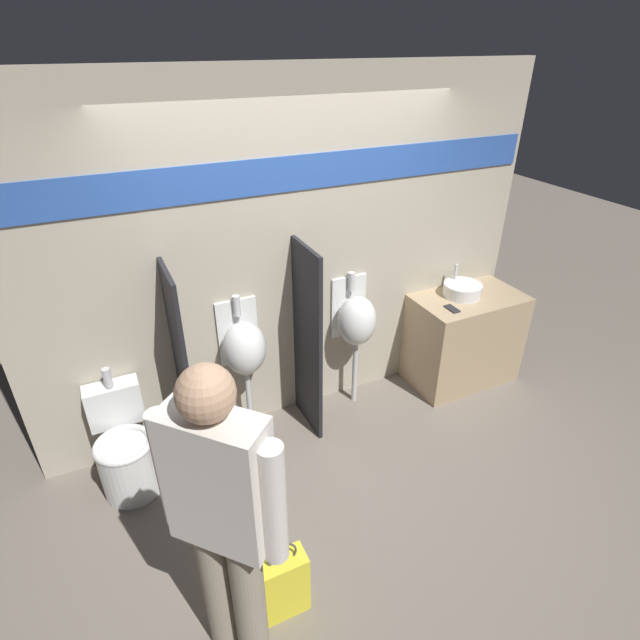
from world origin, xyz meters
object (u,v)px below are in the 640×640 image
object	(u,v)px
sink_basin	(462,290)
urinal_near_counter	(244,348)
urinal_far	(356,321)
person_in_vest	(223,516)
shopping_bag	(284,584)
cell_phone	(452,309)
toilet	(125,452)

from	to	relation	value
sink_basin	urinal_near_counter	size ratio (longest dim) A/B	0.28
urinal_far	person_in_vest	distance (m)	2.19
urinal_far	sink_basin	bearing A→B (deg)	-4.38
urinal_far	shopping_bag	size ratio (longest dim) A/B	2.19
shopping_bag	cell_phone	bearing A→B (deg)	31.34
cell_phone	urinal_near_counter	xyz separation A→B (m)	(-1.73, 0.25, -0.05)
cell_phone	toilet	distance (m)	2.74
urinal_near_counter	urinal_far	xyz separation A→B (m)	(0.96, 0.00, 0.00)
urinal_far	urinal_near_counter	bearing A→B (deg)	180.00
cell_phone	shopping_bag	size ratio (longest dim) A/B	0.26
sink_basin	urinal_near_counter	world-z (taller)	urinal_near_counter
person_in_vest	shopping_bag	world-z (taller)	person_in_vest
urinal_far	person_in_vest	world-z (taller)	person_in_vest
urinal_near_counter	person_in_vest	distance (m)	1.66
person_in_vest	sink_basin	bearing A→B (deg)	-102.96
urinal_far	shopping_bag	xyz separation A→B (m)	(-1.26, -1.48, -0.59)
urinal_far	cell_phone	bearing A→B (deg)	-17.89
urinal_near_counter	sink_basin	bearing A→B (deg)	-2.26
toilet	shopping_bag	bearing A→B (deg)	-63.67
urinal_far	toilet	bearing A→B (deg)	-175.17
person_in_vest	urinal_near_counter	bearing A→B (deg)	-63.58
toilet	urinal_far	bearing A→B (deg)	4.83
urinal_near_counter	person_in_vest	size ratio (longest dim) A/B	0.67
shopping_bag	toilet	bearing A→B (deg)	116.33
urinal_near_counter	toilet	bearing A→B (deg)	-170.40
cell_phone	shopping_bag	xyz separation A→B (m)	(-2.03, -1.23, -0.64)
urinal_far	person_in_vest	bearing A→B (deg)	-134.90
urinal_far	toilet	distance (m)	1.98
urinal_far	toilet	size ratio (longest dim) A/B	1.36
cell_phone	toilet	xyz separation A→B (m)	(-2.68, 0.09, -0.55)
sink_basin	toilet	bearing A→B (deg)	-178.35
person_in_vest	shopping_bag	bearing A→B (deg)	-120.72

